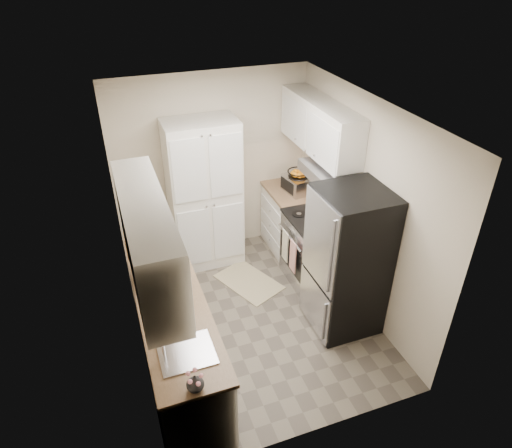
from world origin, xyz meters
name	(u,v)px	position (x,y,z in m)	size (l,w,h in m)	color
ground	(253,316)	(0.00, 0.00, 0.00)	(3.20, 3.20, 0.00)	#665B4C
room_shell	(251,196)	(-0.02, -0.01, 1.63)	(2.64, 3.24, 2.52)	beige
pantry_cabinet	(204,195)	(-0.20, 1.32, 1.00)	(0.90, 0.55, 2.00)	silver
base_cabinet_left	(175,335)	(-0.99, -0.43, 0.44)	(0.60, 2.30, 0.88)	silver
countertop_left	(170,300)	(-0.99, -0.43, 0.90)	(0.63, 2.33, 0.04)	#846647
base_cabinet_right	(291,220)	(0.99, 1.19, 0.44)	(0.60, 0.80, 0.88)	silver
countertop_right	(292,192)	(0.99, 1.19, 0.90)	(0.63, 0.83, 0.04)	#846647
electric_range	(315,249)	(0.97, 0.39, 0.48)	(0.71, 0.78, 1.13)	#B7B7BC
refrigerator	(348,262)	(0.94, -0.41, 0.85)	(0.70, 0.72, 1.70)	#B7B7BC
microwave	(162,261)	(-0.97, 0.00, 1.05)	(0.47, 0.32, 0.26)	#A5A4A9
wine_bottle	(149,232)	(-1.02, 0.57, 1.07)	(0.08, 0.08, 0.30)	black
flower_vase	(195,383)	(-1.00, -1.52, 0.99)	(0.14, 0.14, 0.14)	silver
cutting_board	(159,226)	(-0.90, 0.66, 1.06)	(0.02, 0.23, 0.28)	#3E9144
toaster_oven	(298,184)	(1.04, 1.14, 1.03)	(0.30, 0.38, 0.22)	#AEAFB3
fruit_basket	(298,172)	(1.04, 1.14, 1.20)	(0.29, 0.29, 0.12)	orange
kitchen_mat	(249,282)	(0.15, 0.61, 0.01)	(0.52, 0.84, 0.01)	tan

